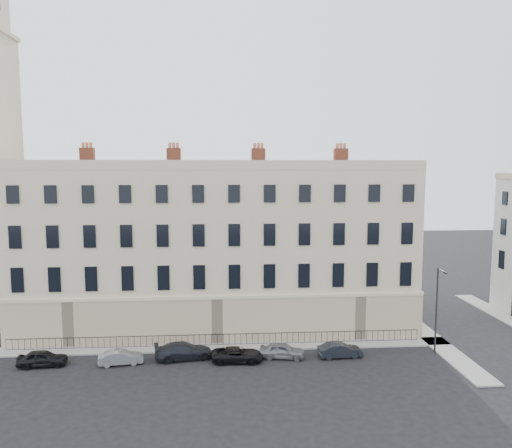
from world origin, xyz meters
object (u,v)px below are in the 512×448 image
object	(u,v)px
car_d	(237,355)
streetlamp	(437,306)
car_e	(282,350)
car_c	(184,351)
car_a	(43,358)
car_f	(340,350)
car_b	(121,357)

from	to	relation	value
car_d	streetlamp	bearing A→B (deg)	-84.93
car_e	car_d	bearing A→B (deg)	108.03
car_c	streetlamp	xyz separation A→B (m)	(20.58, -0.14, 3.27)
car_c	car_e	size ratio (longest dim) A/B	1.27
car_c	streetlamp	world-z (taller)	streetlamp
car_a	car_e	distance (m)	18.58
car_e	car_a	bearing A→B (deg)	100.92
car_e	car_f	xyz separation A→B (m)	(4.65, -0.19, -0.03)
car_e	car_f	world-z (taller)	car_e
car_b	car_d	world-z (taller)	car_d
car_f	car_e	bearing A→B (deg)	83.46
car_d	car_c	bearing A→B (deg)	80.88
car_d	streetlamp	world-z (taller)	streetlamp
car_d	car_b	bearing A→B (deg)	91.72
car_f	streetlamp	distance (m)	8.74
car_a	streetlamp	size ratio (longest dim) A/B	0.52
car_a	streetlamp	xyz separation A→B (m)	(31.29, 0.55, 3.31)
car_f	car_b	bearing A→B (deg)	86.44
car_a	car_d	xyz separation A→B (m)	(14.96, -0.18, -0.06)
car_a	car_d	world-z (taller)	car_a
car_d	car_e	xyz separation A→B (m)	(3.61, 0.52, 0.05)
car_e	car_f	bearing A→B (deg)	-82.39
car_b	car_e	size ratio (longest dim) A/B	0.94
car_a	car_b	bearing A→B (deg)	-95.79
car_e	car_f	distance (m)	4.65
car_d	streetlamp	xyz separation A→B (m)	(16.32, 0.73, 3.37)
car_d	car_f	world-z (taller)	car_f
car_b	car_c	distance (m)	4.84
car_c	streetlamp	size ratio (longest dim) A/B	0.65
car_c	car_f	size ratio (longest dim) A/B	1.29
car_a	car_e	world-z (taller)	car_a
car_e	streetlamp	world-z (taller)	streetlamp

